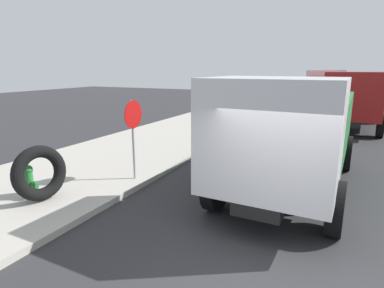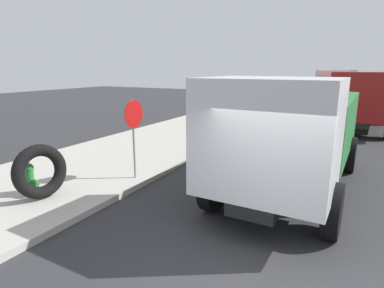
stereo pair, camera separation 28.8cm
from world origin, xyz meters
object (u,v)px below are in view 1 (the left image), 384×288
at_px(fire_hydrant, 29,181).
at_px(dump_truck_orange, 355,98).
at_px(dump_truck_red, 320,88).
at_px(loose_tire, 40,173).
at_px(dump_truck_green, 293,130).
at_px(dump_truck_blue, 334,82).
at_px(stop_sign, 133,125).

relative_size(fire_hydrant, dump_truck_orange, 0.12).
bearing_deg(dump_truck_red, dump_truck_orange, -164.44).
height_order(dump_truck_orange, dump_truck_red, same).
bearing_deg(loose_tire, dump_truck_red, -10.65).
distance_m(dump_truck_orange, dump_truck_red, 8.78).
xyz_separation_m(dump_truck_green, dump_truck_orange, (10.67, -1.58, 0.00)).
xyz_separation_m(fire_hydrant, dump_truck_blue, (35.71, -5.18, 1.02)).
bearing_deg(dump_truck_red, dump_truck_green, -177.67).
distance_m(fire_hydrant, dump_truck_blue, 36.10).
bearing_deg(dump_truck_green, dump_truck_red, 2.33).
relative_size(dump_truck_green, dump_truck_red, 1.00).
relative_size(dump_truck_green, dump_truck_blue, 1.01).
bearing_deg(fire_hydrant, dump_truck_red, -11.41).
distance_m(loose_tire, dump_truck_orange, 15.80).
relative_size(fire_hydrant, dump_truck_red, 0.12).
xyz_separation_m(stop_sign, dump_truck_green, (1.47, -3.96, -0.06)).
bearing_deg(dump_truck_blue, dump_truck_green, -179.63).
relative_size(stop_sign, dump_truck_blue, 0.31).
bearing_deg(loose_tire, fire_hydrant, 99.44).
xyz_separation_m(loose_tire, dump_truck_blue, (35.66, -4.85, 0.80)).
xyz_separation_m(fire_hydrant, dump_truck_green, (3.70, -5.39, 1.02)).
xyz_separation_m(stop_sign, dump_truck_blue, (33.48, -3.76, -0.06)).
xyz_separation_m(fire_hydrant, dump_truck_red, (22.83, -4.61, 1.02)).
bearing_deg(dump_truck_red, stop_sign, 171.21).
distance_m(loose_tire, dump_truck_red, 23.18).
height_order(dump_truck_green, dump_truck_orange, same).
bearing_deg(dump_truck_blue, dump_truck_orange, -175.22).
height_order(stop_sign, dump_truck_blue, dump_truck_blue).
height_order(fire_hydrant, dump_truck_red, dump_truck_red).
xyz_separation_m(stop_sign, dump_truck_orange, (12.14, -5.54, -0.06)).
height_order(stop_sign, dump_truck_green, dump_truck_green).
height_order(loose_tire, dump_truck_green, dump_truck_green).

